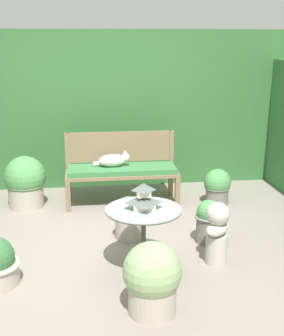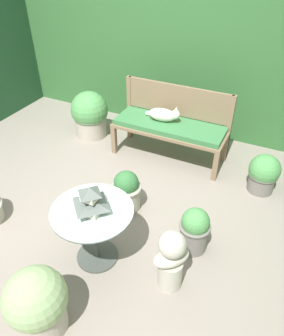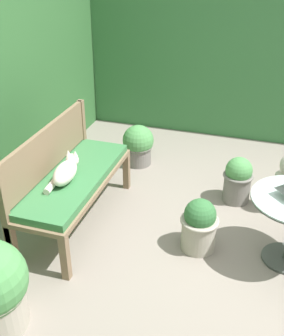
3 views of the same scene
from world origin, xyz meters
name	(u,v)px [view 3 (image 3 of 3)]	position (x,y,z in m)	size (l,w,h in m)	color
ground	(208,267)	(0.00, 0.00, 0.00)	(30.00, 30.00, 0.00)	gray
foliage_hedge_right	(236,60)	(2.85, 0.21, 0.90)	(0.70, 3.62, 1.80)	#38703D
garden_bench	(75,182)	(0.24, 1.24, 0.42)	(1.43, 0.51, 0.49)	#7F664C
bench_backrest	(48,155)	(0.24, 1.47, 0.65)	(1.43, 0.06, 0.90)	#7F664C
cat	(65,171)	(0.14, 1.27, 0.58)	(0.47, 0.19, 0.21)	silver
potted_plant_bench_left	(138,145)	(1.46, 1.06, 0.23)	(0.35, 0.35, 0.46)	slate
potted_plant_bench_right	(199,225)	(0.21, 0.12, 0.23)	(0.32, 0.32, 0.47)	#ADA393
potted_plant_patio_mid	(238,179)	(1.03, -0.09, 0.24)	(0.29, 0.29, 0.47)	slate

